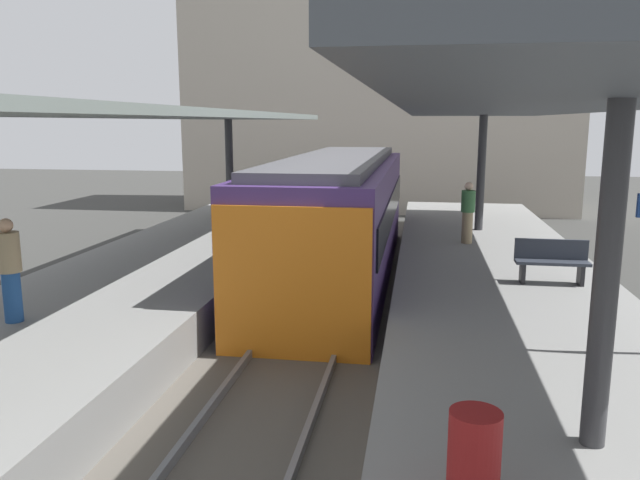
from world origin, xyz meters
name	(u,v)px	position (x,y,z in m)	size (l,w,h in m)	color
ground_plane	(305,345)	(0.00, 0.00, 0.00)	(80.00, 80.00, 0.00)	#383835
platform_left	(115,310)	(-3.80, 0.00, 0.50)	(4.40, 28.00, 1.00)	gray
platform_right	(516,330)	(3.80, 0.00, 0.50)	(4.40, 28.00, 1.00)	gray
track_ballast	(305,340)	(0.00, 0.00, 0.10)	(3.20, 28.00, 0.20)	#59544C
rail_near_side	(268,330)	(-0.72, 0.00, 0.27)	(0.08, 28.00, 0.14)	slate
rail_far_side	(343,334)	(0.72, 0.00, 0.27)	(0.08, 28.00, 0.14)	slate
commuter_train	(338,218)	(0.00, 4.67, 1.73)	(2.78, 11.87, 3.10)	#472D6B
canopy_left	(136,116)	(-3.80, 1.40, 4.26)	(4.18, 21.00, 3.39)	#333335
canopy_right	(517,109)	(3.80, 1.40, 4.38)	(4.18, 21.00, 3.51)	#333335
platform_bench	(552,260)	(4.65, 1.58, 1.46)	(1.40, 0.41, 0.86)	black
litter_bin	(474,457)	(2.55, -6.06, 1.40)	(0.44, 0.44, 0.80)	maroon
passenger_near_bench	(468,212)	(3.31, 5.54, 1.83)	(0.36, 0.36, 1.61)	#998460
passenger_mid_platform	(10,269)	(-4.30, -2.32, 1.87)	(0.36, 0.36, 1.67)	navy
station_building_backdrop	(380,93)	(0.00, 20.00, 5.50)	(18.00, 6.00, 11.00)	#A89E8E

